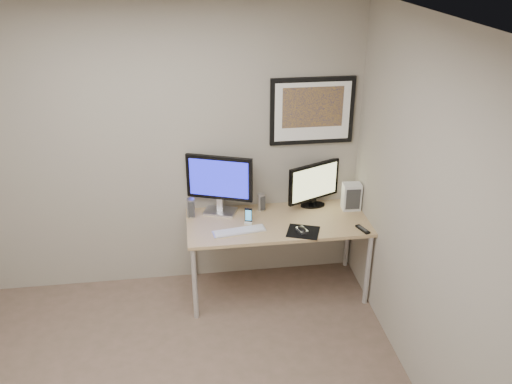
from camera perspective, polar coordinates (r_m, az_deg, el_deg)
room at (r=3.53m, az=-11.05°, el=1.99°), size 3.60×3.60×3.60m
desk at (r=4.83m, az=2.28°, el=-3.74°), size 1.60×0.70×0.73m
framed_art at (r=4.82m, az=5.94°, el=8.48°), size 0.75×0.04×0.60m
monitor_large at (r=4.82m, az=-3.87°, el=1.05°), size 0.58×0.28×0.55m
monitor_tv at (r=4.98m, az=6.10°, el=0.85°), size 0.51×0.25×0.42m
speaker_left at (r=4.86m, az=-6.87°, el=-1.67°), size 0.07×0.07×0.18m
speaker_right at (r=4.94m, az=0.54°, el=-1.06°), size 0.08×0.08×0.16m
phone_dock at (r=4.73m, az=-0.79°, el=-2.52°), size 0.08×0.08×0.14m
keyboard at (r=4.62m, az=-1.78°, el=-4.11°), size 0.47×0.19×0.02m
mousepad at (r=4.64m, az=4.99°, el=-4.18°), size 0.33×0.31×0.00m
mouse at (r=4.64m, az=4.85°, el=-3.92°), size 0.09×0.12×0.04m
remote at (r=4.73m, az=11.17°, el=-3.85°), size 0.09×0.16×0.02m
fan_unit at (r=5.02m, az=10.02°, el=-0.46°), size 0.17×0.13×0.25m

